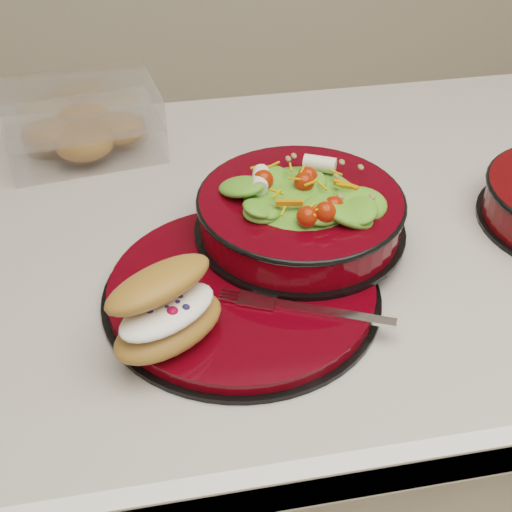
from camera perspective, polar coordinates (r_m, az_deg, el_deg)
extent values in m
cube|color=white|center=(1.23, -1.43, -15.82)|extent=(1.16, 0.66, 0.86)
cube|color=#B2ADA3|center=(0.91, -1.87, 1.07)|extent=(1.24, 0.74, 0.04)
cube|color=white|center=(0.66, 3.39, -17.83)|extent=(1.24, 0.02, 0.05)
cylinder|color=black|center=(0.79, -1.15, -3.14)|extent=(0.31, 0.31, 0.01)
cylinder|color=#510209|center=(0.79, -1.16, -2.60)|extent=(0.29, 0.29, 0.01)
torus|color=black|center=(0.78, -0.31, -2.76)|extent=(0.17, 0.17, 0.01)
cylinder|color=black|center=(0.86, 3.50, 2.13)|extent=(0.25, 0.25, 0.01)
cylinder|color=#510209|center=(0.84, 3.57, 3.50)|extent=(0.24, 0.24, 0.04)
torus|color=black|center=(0.83, 3.61, 4.52)|extent=(0.25, 0.25, 0.01)
ellipsoid|color=#447C22|center=(0.83, 3.62, 4.55)|extent=(0.20, 0.20, 0.08)
sphere|color=red|center=(0.82, 7.13, 7.52)|extent=(0.02, 0.02, 0.02)
sphere|color=red|center=(0.85, 4.69, 8.85)|extent=(0.02, 0.02, 0.02)
sphere|color=red|center=(0.84, 1.38, 8.57)|extent=(0.02, 0.02, 0.02)
sphere|color=red|center=(0.80, 0.26, 6.91)|extent=(0.02, 0.02, 0.02)
sphere|color=red|center=(0.77, 2.70, 5.44)|extent=(0.02, 0.02, 0.02)
sphere|color=red|center=(0.78, 6.27, 5.78)|extent=(0.02, 0.02, 0.02)
cylinder|color=silver|center=(0.85, 5.21, 8.87)|extent=(0.04, 0.04, 0.02)
cylinder|color=silver|center=(0.82, 0.35, 7.67)|extent=(0.04, 0.04, 0.02)
cube|color=orange|center=(0.78, 2.74, 5.91)|extent=(0.03, 0.03, 0.01)
cube|color=orange|center=(0.81, 7.36, 7.19)|extent=(0.03, 0.02, 0.01)
ellipsoid|color=#A96B33|center=(0.71, -6.98, -5.68)|extent=(0.14, 0.12, 0.03)
ellipsoid|color=white|center=(0.70, -7.11, -4.43)|extent=(0.12, 0.11, 0.02)
ellipsoid|color=#A96B33|center=(0.70, -7.37, -2.18)|extent=(0.13, 0.12, 0.03)
sphere|color=red|center=(0.69, -8.75, -4.26)|extent=(0.01, 0.01, 0.01)
sphere|color=red|center=(0.69, -6.71, -4.52)|extent=(0.01, 0.01, 0.01)
sphere|color=#191947|center=(0.70, -7.76, -3.85)|extent=(0.01, 0.01, 0.01)
sphere|color=#191947|center=(0.70, -6.28, -3.87)|extent=(0.01, 0.01, 0.01)
sphere|color=#191947|center=(0.69, -7.12, -4.27)|extent=(0.01, 0.01, 0.01)
sphere|color=#191947|center=(0.69, -5.64, -4.19)|extent=(0.01, 0.01, 0.01)
sphere|color=#191947|center=(0.69, -8.42, -4.62)|extent=(0.01, 0.01, 0.01)
sphere|color=#191947|center=(0.70, -6.05, -3.45)|extent=(0.01, 0.01, 0.01)
cube|color=silver|center=(0.75, 6.15, -4.56)|extent=(0.13, 0.07, 0.00)
cube|color=silver|center=(0.76, 0.07, -3.56)|extent=(0.05, 0.04, 0.00)
cube|color=white|center=(1.08, -13.56, 9.47)|extent=(0.23, 0.18, 0.05)
cube|color=white|center=(1.06, -13.94, 11.71)|extent=(0.23, 0.18, 0.04)
ellipsoid|color=#A96B33|center=(1.08, -16.18, 9.31)|extent=(0.08, 0.07, 0.04)
ellipsoid|color=#A96B33|center=(1.08, -10.99, 9.98)|extent=(0.08, 0.07, 0.04)
ellipsoid|color=#A96B33|center=(1.11, -13.59, 10.59)|extent=(0.08, 0.07, 0.04)
ellipsoid|color=#A96B33|center=(1.05, -13.60, 8.65)|extent=(0.08, 0.07, 0.04)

